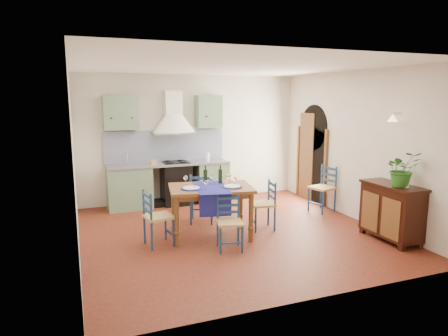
{
  "coord_description": "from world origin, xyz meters",
  "views": [
    {
      "loc": [
        -2.48,
        -6.14,
        2.3
      ],
      "look_at": [
        -0.04,
        0.3,
        1.08
      ],
      "focal_mm": 32.0,
      "sensor_mm": 36.0,
      "label": 1
    }
  ],
  "objects": [
    {
      "name": "ceiling",
      "position": [
        0.0,
        0.0,
        2.8
      ],
      "size": [
        5.0,
        5.0,
        0.01
      ],
      "primitive_type": "cube",
      "color": "silver",
      "rests_on": "back_wall"
    },
    {
      "name": "right_wall",
      "position": [
        2.5,
        0.28,
        1.34
      ],
      "size": [
        0.26,
        5.0,
        2.8
      ],
      "color": "beige",
      "rests_on": "ground"
    },
    {
      "name": "dining_table",
      "position": [
        -0.41,
        -0.07,
        0.76
      ],
      "size": [
        1.48,
        1.15,
        1.17
      ],
      "color": "brown",
      "rests_on": "ground"
    },
    {
      "name": "chair_near",
      "position": [
        -0.34,
        -0.7,
        0.42
      ],
      "size": [
        0.46,
        0.46,
        0.82
      ],
      "color": "navy",
      "rests_on": "ground"
    },
    {
      "name": "chair_right",
      "position": [
        0.59,
        -0.02,
        0.45
      ],
      "size": [
        0.46,
        0.46,
        0.86
      ],
      "color": "navy",
      "rests_on": "ground"
    },
    {
      "name": "floor",
      "position": [
        0.0,
        0.0,
        0.0
      ],
      "size": [
        5.0,
        5.0,
        0.0
      ],
      "primitive_type": "plane",
      "color": "#3F1A0D",
      "rests_on": "ground"
    },
    {
      "name": "chair_left",
      "position": [
        -1.34,
        -0.16,
        0.46
      ],
      "size": [
        0.47,
        0.47,
        0.89
      ],
      "color": "navy",
      "rests_on": "ground"
    },
    {
      "name": "chair_far",
      "position": [
        -0.33,
        0.71,
        0.49
      ],
      "size": [
        0.56,
        0.56,
        0.94
      ],
      "color": "navy",
      "rests_on": "ground"
    },
    {
      "name": "sideboard",
      "position": [
        2.26,
        -1.27,
        0.51
      ],
      "size": [
        0.5,
        1.05,
        0.94
      ],
      "color": "black",
      "rests_on": "ground"
    },
    {
      "name": "left_wall",
      "position": [
        -2.5,
        0.0,
        1.4
      ],
      "size": [
        0.04,
        5.0,
        2.8
      ],
      "primitive_type": "cube",
      "color": "beige",
      "rests_on": "ground"
    },
    {
      "name": "potted_plant",
      "position": [
        2.25,
        -1.44,
        1.21
      ],
      "size": [
        0.62,
        0.58,
        0.56
      ],
      "primitive_type": "imported",
      "rotation": [
        0.0,
        0.0,
        -0.33
      ],
      "color": "#225C1B",
      "rests_on": "sideboard"
    },
    {
      "name": "back_wall",
      "position": [
        -0.47,
        2.29,
        1.05
      ],
      "size": [
        5.0,
        0.96,
        2.8
      ],
      "color": "beige",
      "rests_on": "ground"
    },
    {
      "name": "chair_spare",
      "position": [
        2.23,
        0.58,
        0.48
      ],
      "size": [
        0.53,
        0.53,
        0.93
      ],
      "color": "navy",
      "rests_on": "ground"
    }
  ]
}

